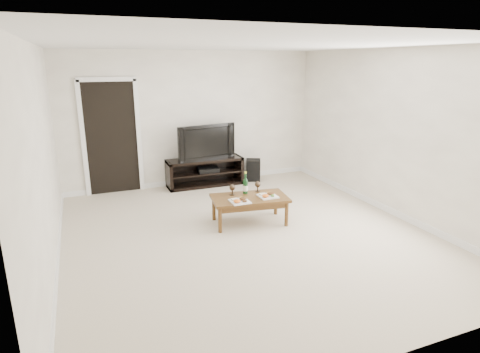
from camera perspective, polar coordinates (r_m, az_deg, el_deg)
name	(u,v)px	position (r m, az deg, el deg)	size (l,w,h in m)	color
floor	(247,234)	(5.82, 1.00, -8.21)	(5.50, 5.50, 0.00)	#BDB098
back_wall	(192,119)	(8.00, -6.78, 8.10)	(5.00, 0.04, 2.60)	white
ceiling	(248,43)	(5.31, 1.14, 18.52)	(5.00, 5.50, 0.04)	white
doorway	(112,139)	(7.76, -17.79, 5.14)	(0.90, 0.02, 2.05)	black
media_console	(205,172)	(7.99, -5.01, 0.63)	(1.50, 0.45, 0.55)	black
television	(204,141)	(7.85, -5.12, 4.99)	(1.19, 0.16, 0.69)	black
av_receiver	(208,169)	(7.99, -4.52, 1.01)	(0.40, 0.30, 0.08)	black
subwoofer	(253,170)	(8.34, 1.89, 0.94)	(0.29, 0.29, 0.44)	black
coffee_table	(249,210)	(6.14, 1.36, -4.77)	(1.14, 0.62, 0.42)	#563818
plate_left	(240,200)	(5.84, -0.04, -3.34)	(0.27, 0.27, 0.07)	white
plate_right	(268,195)	(6.08, 3.96, -2.58)	(0.27, 0.27, 0.07)	white
wine_bottle	(245,183)	(6.17, 0.78, -0.88)	(0.07, 0.07, 0.35)	black
goblet_left	(232,190)	(6.13, -1.11, -1.89)	(0.09, 0.09, 0.17)	#372B1E
goblet_right	(258,186)	(6.29, 2.53, -1.42)	(0.09, 0.09, 0.17)	#372B1E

